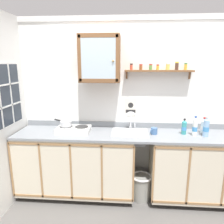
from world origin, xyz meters
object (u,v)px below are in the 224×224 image
(bottle_water_blue_0, at_px, (206,127))
(bottle_opaque_white_1, at_px, (195,127))
(bottle_water_clear_2, at_px, (204,126))
(saucepan, at_px, (66,123))
(warning_sign, at_px, (131,107))
(trash_bin, at_px, (141,187))
(sink, at_px, (130,135))
(mug, at_px, (154,131))
(bottle_detergent_teal_3, at_px, (184,127))
(hot_plate_stove, at_px, (74,130))
(wall_cabinet, at_px, (100,59))

(bottle_water_blue_0, bearing_deg, bottle_opaque_white_1, 170.76)
(bottle_opaque_white_1, distance_m, bottle_water_clear_2, 0.19)
(saucepan, bearing_deg, bottle_opaque_white_1, -1.03)
(warning_sign, height_order, trash_bin, warning_sign)
(sink, relative_size, mug, 4.58)
(bottle_water_blue_0, bearing_deg, sink, 175.38)
(bottle_detergent_teal_3, bearing_deg, bottle_water_blue_0, -14.82)
(hot_plate_stove, xyz_separation_m, mug, (1.10, 0.01, 0.01))
(saucepan, relative_size, mug, 2.64)
(bottle_water_blue_0, relative_size, warning_sign, 1.04)
(saucepan, bearing_deg, warning_sign, 17.14)
(bottle_detergent_teal_3, xyz_separation_m, mug, (-0.40, -0.03, -0.05))
(bottle_water_blue_0, height_order, mug, bottle_water_blue_0)
(wall_cabinet, xyz_separation_m, warning_sign, (0.43, 0.15, -0.69))
(hot_plate_stove, distance_m, bottle_detergent_teal_3, 1.50)
(bottle_detergent_teal_3, height_order, wall_cabinet, wall_cabinet)
(saucepan, bearing_deg, bottle_detergent_teal_3, 0.56)
(bottle_water_blue_0, height_order, bottle_opaque_white_1, bottle_water_blue_0)
(bottle_water_blue_0, xyz_separation_m, bottle_opaque_white_1, (-0.13, 0.02, -0.00))
(sink, relative_size, bottle_water_clear_2, 2.20)
(sink, relative_size, warning_sign, 1.91)
(hot_plate_stove, bearing_deg, warning_sign, 21.00)
(sink, height_order, mug, sink)
(trash_bin, bearing_deg, bottle_water_blue_0, 1.47)
(bottle_opaque_white_1, xyz_separation_m, warning_sign, (-0.84, 0.31, 0.19))
(hot_plate_stove, height_order, bottle_water_blue_0, bottle_water_blue_0)
(bottle_water_blue_0, height_order, wall_cabinet, wall_cabinet)
(wall_cabinet, relative_size, trash_bin, 1.70)
(warning_sign, bearing_deg, bottle_opaque_white_1, -20.12)
(bottle_water_blue_0, height_order, bottle_water_clear_2, bottle_water_blue_0)
(hot_plate_stove, xyz_separation_m, trash_bin, (0.95, -0.05, -0.80))
(hot_plate_stove, distance_m, saucepan, 0.14)
(wall_cabinet, xyz_separation_m, trash_bin, (0.60, -0.20, -1.76))
(bottle_water_blue_0, bearing_deg, bottle_detergent_teal_3, 165.18)
(bottle_water_clear_2, relative_size, warning_sign, 0.87)
(mug, height_order, wall_cabinet, wall_cabinet)
(hot_plate_stove, bearing_deg, saucepan, 168.33)
(bottle_water_blue_0, relative_size, wall_cabinet, 0.44)
(bottle_detergent_teal_3, bearing_deg, trash_bin, -170.66)
(saucepan, distance_m, trash_bin, 1.39)
(sink, distance_m, bottle_detergent_teal_3, 0.73)
(hot_plate_stove, height_order, bottle_detergent_teal_3, bottle_detergent_teal_3)
(bottle_detergent_teal_3, height_order, mug, bottle_detergent_teal_3)
(saucepan, relative_size, warning_sign, 1.10)
(bottle_detergent_teal_3, xyz_separation_m, warning_sign, (-0.72, 0.26, 0.21))
(bottle_water_clear_2, distance_m, mug, 0.69)
(mug, relative_size, wall_cabinet, 0.17)
(bottle_opaque_white_1, distance_m, wall_cabinet, 1.55)
(wall_cabinet, distance_m, warning_sign, 0.82)
(bottle_detergent_teal_3, height_order, trash_bin, bottle_detergent_teal_3)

